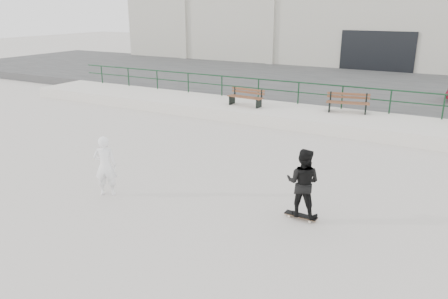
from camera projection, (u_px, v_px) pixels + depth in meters
The scene contains 10 objects.
ground at pixel (187, 209), 10.78m from camera, with size 120.00×120.00×0.00m, color beige.
ledge at pixel (309, 118), 18.61m from camera, with size 30.00×3.00×0.50m, color silver.
parking_strip at pixel (355, 87), 25.70m from camera, with size 60.00×14.00×0.50m, color #393939.
railing at pixel (320, 90), 19.39m from camera, with size 28.00×0.06×1.03m.
commercial_building at pixel (399, 9), 36.01m from camera, with size 44.20×16.33×8.00m.
bench_left at pixel (246, 97), 19.65m from camera, with size 1.70×0.60×0.77m.
bench_right at pixel (348, 103), 18.41m from camera, with size 1.83×0.87×0.81m.
skateboard at pixel (301, 216), 10.29m from camera, with size 0.79×0.25×0.09m.
standing_skater at pixel (303, 183), 10.03m from camera, with size 0.80×0.62×1.64m, color black.
seated_skater at pixel (105, 166), 11.39m from camera, with size 0.59×0.39×1.62m, color white.
Camera 1 is at (5.50, -8.14, 4.77)m, focal length 35.00 mm.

